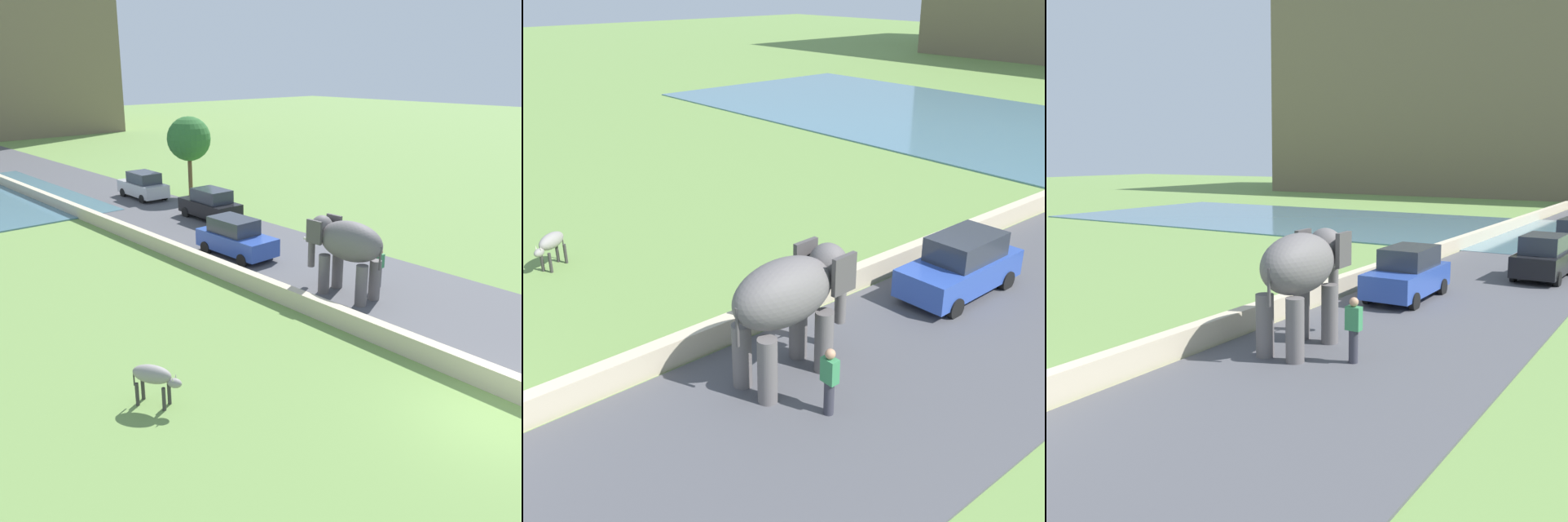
% 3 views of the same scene
% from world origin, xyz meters
% --- Properties ---
extents(barrier_wall, '(0.40, 110.00, 0.69)m').
position_xyz_m(barrier_wall, '(1.20, 18.00, 0.35)').
color(barrier_wall, beige).
rests_on(barrier_wall, ground).
extents(lake, '(36.00, 18.00, 0.08)m').
position_xyz_m(lake, '(-14.00, 34.86, 0.04)').
color(lake, slate).
rests_on(lake, ground).
extents(elephant, '(1.53, 3.50, 2.99)m').
position_xyz_m(elephant, '(3.41, 7.96, 2.04)').
color(elephant, '#605B5B').
rests_on(elephant, ground).
extents(person_beside_elephant, '(0.36, 0.22, 1.63)m').
position_xyz_m(person_beside_elephant, '(5.07, 7.56, 0.87)').
color(person_beside_elephant, '#33333D').
rests_on(person_beside_elephant, ground).
extents(car_blue, '(1.86, 4.03, 1.80)m').
position_xyz_m(car_blue, '(3.42, 14.49, 0.90)').
color(car_blue, '#2D4CA8').
rests_on(car_blue, ground).
extents(cow_grey, '(1.00, 1.36, 1.15)m').
position_xyz_m(cow_grey, '(-6.09, 6.28, 0.84)').
color(cow_grey, gray).
rests_on(cow_grey, ground).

